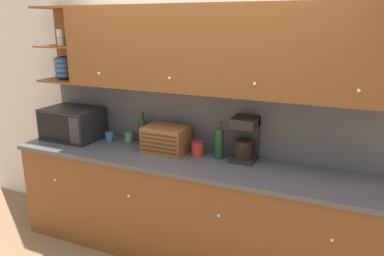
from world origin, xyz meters
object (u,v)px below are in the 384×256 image
(second_wine_bottle, at_px, (143,130))
(wine_bottle, at_px, (219,142))
(mug, at_px, (129,137))
(mug_blue_second, at_px, (110,136))
(microwave, at_px, (72,124))
(storage_canister, at_px, (197,148))
(bread_box, at_px, (166,139))
(coffee_maker, at_px, (245,138))

(second_wine_bottle, height_order, wine_bottle, wine_bottle)
(mug, bearing_deg, mug_blue_second, -160.08)
(microwave, distance_m, storage_canister, 1.35)
(bread_box, distance_m, coffee_maker, 0.72)
(mug, xyz_separation_m, coffee_maker, (1.19, -0.03, 0.15))
(mug_blue_second, height_order, coffee_maker, coffee_maker)
(storage_canister, bearing_deg, bread_box, -176.99)
(microwave, bearing_deg, second_wine_bottle, 10.27)
(microwave, xyz_separation_m, storage_canister, (1.35, 0.05, -0.09))
(mug, distance_m, wine_bottle, 0.99)
(second_wine_bottle, relative_size, bread_box, 0.82)
(bread_box, relative_size, storage_canister, 2.86)
(coffee_maker, bearing_deg, mug, 178.56)
(mug_blue_second, height_order, mug, same)
(microwave, bearing_deg, wine_bottle, 2.81)
(second_wine_bottle, bearing_deg, coffee_maker, -0.47)
(mug_blue_second, xyz_separation_m, bread_box, (0.66, -0.06, 0.07))
(mug, bearing_deg, coffee_maker, -1.44)
(mug_blue_second, xyz_separation_m, second_wine_bottle, (0.36, 0.04, 0.10))
(bread_box, height_order, coffee_maker, coffee_maker)
(mug, relative_size, wine_bottle, 0.28)
(bread_box, bearing_deg, mug_blue_second, 175.21)
(microwave, relative_size, storage_canister, 4.05)
(second_wine_bottle, xyz_separation_m, bread_box, (0.30, -0.10, -0.02))
(coffee_maker, bearing_deg, storage_canister, -169.41)
(bread_box, distance_m, storage_canister, 0.31)
(second_wine_bottle, distance_m, bread_box, 0.32)
(wine_bottle, bearing_deg, storage_canister, -172.54)
(second_wine_bottle, xyz_separation_m, storage_canister, (0.61, -0.08, -0.07))
(mug, height_order, wine_bottle, wine_bottle)
(bread_box, bearing_deg, storage_canister, 3.01)
(microwave, height_order, bread_box, microwave)
(storage_canister, bearing_deg, coffee_maker, 10.59)
(microwave, relative_size, mug, 5.96)
(microwave, distance_m, coffee_maker, 1.76)
(mug, height_order, bread_box, bread_box)
(second_wine_bottle, relative_size, coffee_maker, 0.83)
(bread_box, relative_size, coffee_maker, 1.01)
(mug_blue_second, height_order, storage_canister, storage_canister)
(mug_blue_second, relative_size, mug, 1.05)
(bread_box, bearing_deg, second_wine_bottle, 161.83)
(microwave, xyz_separation_m, coffee_maker, (1.75, 0.13, 0.03))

